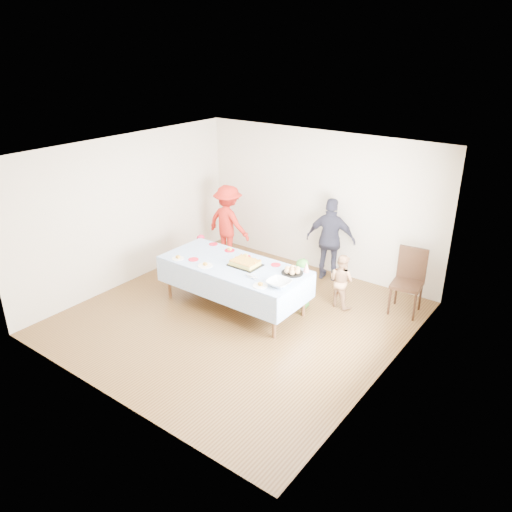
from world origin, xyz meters
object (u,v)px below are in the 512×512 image
(party_table, at_px, (233,267))
(birthday_cake, at_px, (245,263))
(dining_chair, at_px, (409,277))
(adult_left, at_px, (228,223))

(party_table, xyz_separation_m, birthday_cake, (0.19, 0.07, 0.10))
(dining_chair, xyz_separation_m, adult_left, (-3.76, -0.09, 0.17))
(adult_left, bearing_deg, birthday_cake, 139.66)
(party_table, relative_size, birthday_cake, 4.97)
(dining_chair, bearing_deg, adult_left, 174.54)
(birthday_cake, bearing_deg, dining_chair, 34.94)
(party_table, relative_size, adult_left, 1.61)
(party_table, xyz_separation_m, dining_chair, (2.40, 1.61, -0.12))
(birthday_cake, xyz_separation_m, dining_chair, (2.20, 1.54, -0.22))
(birthday_cake, bearing_deg, party_table, -159.44)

